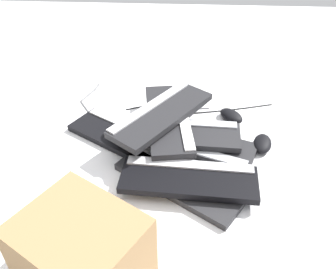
{
  "coord_description": "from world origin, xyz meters",
  "views": [
    {
      "loc": [
        -0.14,
        1.0,
        0.9
      ],
      "look_at": [
        -0.08,
        -0.06,
        0.06
      ],
      "focal_mm": 40.0,
      "sensor_mm": 36.0,
      "label": 1
    }
  ],
  "objects_px": {
    "keyboard_6": "(169,118)",
    "mouse_4": "(262,144)",
    "keyboard_1": "(179,181)",
    "keyboard_3": "(161,118)",
    "keyboard_4": "(180,134)",
    "mouse_0": "(180,97)",
    "mouse_3": "(231,116)",
    "keyboard_0": "(124,138)",
    "keyboard_2": "(195,143)",
    "keyboard_7": "(161,114)",
    "keyboard_5": "(189,179)",
    "mouse_6": "(92,190)",
    "mouse_1": "(157,111)",
    "mouse_5": "(119,133)",
    "cardboard_box": "(83,257)",
    "mouse_2": "(124,129)"
  },
  "relations": [
    {
      "from": "keyboard_5",
      "to": "keyboard_7",
      "type": "height_order",
      "value": "keyboard_7"
    },
    {
      "from": "keyboard_0",
      "to": "keyboard_4",
      "type": "height_order",
      "value": "keyboard_4"
    },
    {
      "from": "keyboard_3",
      "to": "keyboard_4",
      "type": "distance_m",
      "value": 0.16
    },
    {
      "from": "keyboard_1",
      "to": "keyboard_6",
      "type": "bearing_deg",
      "value": -79.51
    },
    {
      "from": "mouse_1",
      "to": "mouse_2",
      "type": "bearing_deg",
      "value": 9.74
    },
    {
      "from": "keyboard_1",
      "to": "keyboard_4",
      "type": "relative_size",
      "value": 1.01
    },
    {
      "from": "keyboard_7",
      "to": "keyboard_3",
      "type": "bearing_deg",
      "value": -85.38
    },
    {
      "from": "keyboard_4",
      "to": "mouse_0",
      "type": "bearing_deg",
      "value": -87.99
    },
    {
      "from": "keyboard_6",
      "to": "mouse_5",
      "type": "xyz_separation_m",
      "value": [
        0.18,
        0.07,
        -0.02
      ]
    },
    {
      "from": "mouse_6",
      "to": "cardboard_box",
      "type": "relative_size",
      "value": 0.4
    },
    {
      "from": "keyboard_1",
      "to": "keyboard_3",
      "type": "bearing_deg",
      "value": -76.45
    },
    {
      "from": "keyboard_0",
      "to": "mouse_4",
      "type": "relative_size",
      "value": 4.12
    },
    {
      "from": "keyboard_7",
      "to": "mouse_3",
      "type": "xyz_separation_m",
      "value": [
        -0.28,
        -0.12,
        -0.08
      ]
    },
    {
      "from": "mouse_4",
      "to": "keyboard_0",
      "type": "bearing_deg",
      "value": 101.37
    },
    {
      "from": "keyboard_7",
      "to": "mouse_1",
      "type": "xyz_separation_m",
      "value": [
        0.03,
        -0.09,
        -0.05
      ]
    },
    {
      "from": "keyboard_5",
      "to": "mouse_0",
      "type": "xyz_separation_m",
      "value": [
        0.04,
        -0.52,
        -0.02
      ]
    },
    {
      "from": "keyboard_5",
      "to": "mouse_2",
      "type": "height_order",
      "value": "mouse_2"
    },
    {
      "from": "keyboard_3",
      "to": "keyboard_6",
      "type": "relative_size",
      "value": 0.98
    },
    {
      "from": "keyboard_2",
      "to": "mouse_3",
      "type": "height_order",
      "value": "mouse_3"
    },
    {
      "from": "keyboard_6",
      "to": "mouse_6",
      "type": "relative_size",
      "value": 4.16
    },
    {
      "from": "mouse_4",
      "to": "keyboard_2",
      "type": "bearing_deg",
      "value": 103.87
    },
    {
      "from": "mouse_3",
      "to": "cardboard_box",
      "type": "distance_m",
      "value": 0.86
    },
    {
      "from": "keyboard_6",
      "to": "mouse_4",
      "type": "xyz_separation_m",
      "value": [
        -0.35,
        0.07,
        -0.05
      ]
    },
    {
      "from": "mouse_0",
      "to": "mouse_6",
      "type": "bearing_deg",
      "value": -171.53
    },
    {
      "from": "mouse_3",
      "to": "mouse_6",
      "type": "xyz_separation_m",
      "value": [
        0.48,
        0.44,
        0.0
      ]
    },
    {
      "from": "mouse_4",
      "to": "cardboard_box",
      "type": "bearing_deg",
      "value": 150.51
    },
    {
      "from": "keyboard_1",
      "to": "cardboard_box",
      "type": "xyz_separation_m",
      "value": [
        0.22,
        0.37,
        0.1
      ]
    },
    {
      "from": "keyboard_7",
      "to": "mouse_4",
      "type": "xyz_separation_m",
      "value": [
        -0.38,
        0.05,
        -0.08
      ]
    },
    {
      "from": "keyboard_5",
      "to": "keyboard_2",
      "type": "bearing_deg",
      "value": -95.9
    },
    {
      "from": "keyboard_0",
      "to": "keyboard_1",
      "type": "height_order",
      "value": "same"
    },
    {
      "from": "keyboard_1",
      "to": "keyboard_0",
      "type": "bearing_deg",
      "value": -44.89
    },
    {
      "from": "keyboard_2",
      "to": "mouse_4",
      "type": "bearing_deg",
      "value": -179.05
    },
    {
      "from": "keyboard_1",
      "to": "mouse_6",
      "type": "xyz_separation_m",
      "value": [
        0.28,
        0.06,
        0.01
      ]
    },
    {
      "from": "keyboard_5",
      "to": "mouse_0",
      "type": "height_order",
      "value": "keyboard_5"
    },
    {
      "from": "mouse_5",
      "to": "cardboard_box",
      "type": "xyz_separation_m",
      "value": [
        -0.01,
        0.57,
        0.07
      ]
    },
    {
      "from": "keyboard_2",
      "to": "keyboard_6",
      "type": "distance_m",
      "value": 0.14
    },
    {
      "from": "keyboard_5",
      "to": "mouse_0",
      "type": "distance_m",
      "value": 0.52
    },
    {
      "from": "mouse_1",
      "to": "mouse_5",
      "type": "bearing_deg",
      "value": 11.19
    },
    {
      "from": "keyboard_1",
      "to": "keyboard_2",
      "type": "relative_size",
      "value": 0.97
    },
    {
      "from": "keyboard_3",
      "to": "mouse_4",
      "type": "height_order",
      "value": "mouse_4"
    },
    {
      "from": "mouse_4",
      "to": "mouse_5",
      "type": "distance_m",
      "value": 0.53
    },
    {
      "from": "keyboard_6",
      "to": "mouse_0",
      "type": "bearing_deg",
      "value": -98.74
    },
    {
      "from": "mouse_2",
      "to": "mouse_3",
      "type": "height_order",
      "value": "mouse_2"
    },
    {
      "from": "keyboard_7",
      "to": "keyboard_2",
      "type": "bearing_deg",
      "value": 157.26
    },
    {
      "from": "cardboard_box",
      "to": "mouse_0",
      "type": "bearing_deg",
      "value": -103.45
    },
    {
      "from": "cardboard_box",
      "to": "mouse_3",
      "type": "bearing_deg",
      "value": -119.52
    },
    {
      "from": "keyboard_4",
      "to": "mouse_3",
      "type": "distance_m",
      "value": 0.26
    },
    {
      "from": "mouse_0",
      "to": "mouse_6",
      "type": "relative_size",
      "value": 1.0
    },
    {
      "from": "keyboard_1",
      "to": "keyboard_7",
      "type": "height_order",
      "value": "keyboard_7"
    },
    {
      "from": "keyboard_1",
      "to": "keyboard_2",
      "type": "height_order",
      "value": "same"
    }
  ]
}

